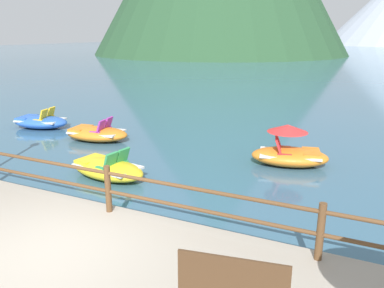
{
  "coord_description": "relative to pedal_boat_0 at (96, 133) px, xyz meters",
  "views": [
    {
      "loc": [
        4.39,
        -4.03,
        3.8
      ],
      "look_at": [
        0.2,
        5.0,
        0.9
      ],
      "focal_mm": 35.88,
      "sensor_mm": 36.0,
      "label": 1
    }
  ],
  "objects": [
    {
      "name": "dock_railing",
      "position": [
        4.48,
        -5.24,
        0.71
      ],
      "size": [
        23.92,
        0.12,
        0.95
      ],
      "color": "brown",
      "rests_on": "promenade_dock"
    },
    {
      "name": "pedal_boat_1",
      "position": [
        6.94,
        0.21,
        0.15
      ],
      "size": [
        2.46,
        1.73,
        1.23
      ],
      "color": "orange",
      "rests_on": "ground"
    },
    {
      "name": "ground_plane",
      "position": [
        4.48,
        33.21,
        -0.26
      ],
      "size": [
        200.0,
        200.0,
        0.0
      ],
      "primitive_type": "plane",
      "color": "#38607A"
    },
    {
      "name": "pedal_boat_0",
      "position": [
        0.0,
        0.0,
        0.0
      ],
      "size": [
        2.53,
        1.61,
        0.84
      ],
      "color": "orange",
      "rests_on": "ground"
    },
    {
      "name": "pedal_boat_2",
      "position": [
        -3.31,
        0.56,
        0.0
      ],
      "size": [
        2.52,
        1.71,
        0.85
      ],
      "color": "blue",
      "rests_on": "ground"
    },
    {
      "name": "pedal_boat_5",
      "position": [
        2.67,
        -2.91,
        -0.0
      ],
      "size": [
        2.44,
        1.45,
        0.84
      ],
      "color": "yellow",
      "rests_on": "ground"
    }
  ]
}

